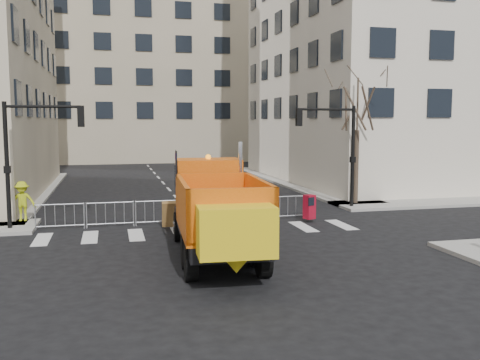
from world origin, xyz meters
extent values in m
plane|color=black|center=(0.00, 0.00, 0.00)|extent=(120.00, 120.00, 0.00)
cube|color=gray|center=(0.00, 8.50, 0.07)|extent=(64.00, 5.00, 0.15)
cube|color=tan|center=(0.00, 52.00, 12.00)|extent=(30.00, 18.00, 24.00)
cylinder|color=black|center=(-8.00, 7.50, 2.70)|extent=(0.18, 0.18, 5.40)
cylinder|color=black|center=(8.50, 9.50, 2.70)|extent=(0.18, 0.18, 5.40)
cube|color=black|center=(-0.44, 1.28, 0.97)|extent=(2.78, 7.45, 0.46)
cylinder|color=black|center=(-1.34, 3.98, 0.56)|extent=(0.42, 1.14, 1.12)
cylinder|color=black|center=(0.79, 3.85, 0.56)|extent=(0.42, 1.14, 1.12)
cylinder|color=black|center=(-1.59, 0.02, 0.56)|extent=(0.42, 1.14, 1.12)
cylinder|color=black|center=(0.54, -0.11, 0.56)|extent=(0.42, 1.14, 1.12)
cylinder|color=black|center=(-1.67, -1.30, 0.56)|extent=(0.42, 1.14, 1.12)
cylinder|color=black|center=(0.46, -1.43, 0.56)|extent=(0.42, 1.14, 1.12)
cube|color=#CF560B|center=(-0.24, 4.52, 1.68)|extent=(2.23, 1.75, 1.02)
cube|color=#CF560B|center=(-0.32, 3.20, 2.29)|extent=(2.43, 1.77, 1.83)
cylinder|color=silver|center=(0.70, 2.38, 2.64)|extent=(0.14, 0.14, 2.44)
cube|color=#CF560B|center=(-0.53, -0.14, 2.03)|extent=(2.81, 4.62, 1.68)
cube|color=yellow|center=(-0.70, -2.88, 1.73)|extent=(2.09, 1.14, 1.32)
cube|color=brown|center=(-0.14, 6.25, 0.66)|extent=(3.28, 0.79, 1.14)
imported|color=black|center=(1.29, 7.00, 0.96)|extent=(0.78, 0.59, 1.92)
imported|color=black|center=(-0.90, 6.72, 0.93)|extent=(0.94, 0.74, 1.87)
imported|color=black|center=(1.15, 6.14, 1.01)|extent=(1.11, 1.24, 2.02)
imported|color=#AEBC16|center=(-7.71, 9.05, 1.04)|extent=(1.15, 0.67, 1.78)
cube|color=maroon|center=(4.96, 6.50, 0.70)|extent=(0.56, 0.53, 1.10)
camera|label=1|loc=(-3.86, -16.19, 4.57)|focal=40.00mm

